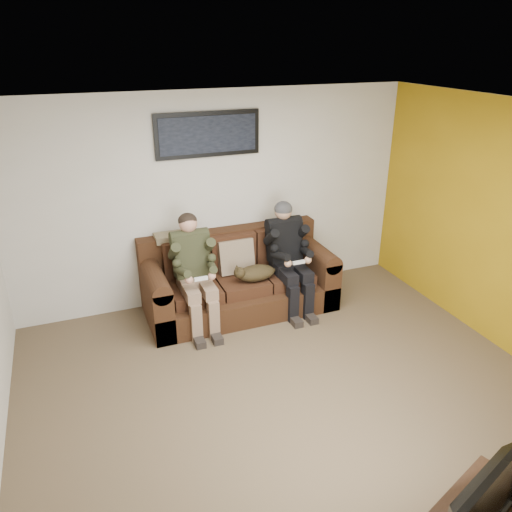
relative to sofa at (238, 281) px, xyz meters
name	(u,v)px	position (x,y,z in m)	size (l,w,h in m)	color
floor	(291,396)	(-0.11, -1.83, -0.35)	(5.00, 5.00, 0.00)	brown
ceiling	(301,116)	(-0.11, -1.83, 2.25)	(5.00, 5.00, 0.00)	silver
wall_back	(217,199)	(-0.11, 0.42, 0.95)	(5.00, 5.00, 0.00)	beige
wall_front	(505,472)	(-0.11, -4.08, 0.95)	(5.00, 5.00, 0.00)	beige
sofa	(238,281)	(0.00, 0.00, 0.00)	(2.29, 0.99, 0.94)	#381F10
throw_pillow	(236,256)	(0.00, 0.04, 0.31)	(0.44, 0.12, 0.42)	#836D55
throw_blanket	(174,237)	(-0.69, 0.29, 0.58)	(0.47, 0.23, 0.08)	gray
person_left	(194,266)	(-0.59, -0.19, 0.39)	(0.51, 0.87, 1.31)	#8B6E57
person_right	(288,251)	(0.59, -0.19, 0.39)	(0.51, 0.86, 1.32)	black
cat	(255,273)	(0.13, -0.26, 0.20)	(0.66, 0.26, 0.24)	#403219
framed_poster	(208,134)	(-0.20, 0.38, 1.75)	(1.25, 0.05, 0.52)	black
television	(472,497)	(0.10, -3.78, 0.36)	(1.03, 0.13, 0.59)	black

